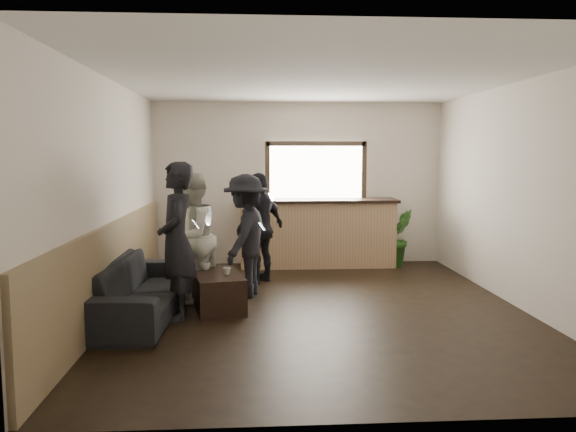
{
  "coord_description": "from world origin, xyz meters",
  "views": [
    {
      "loc": [
        -0.81,
        -6.75,
        1.9
      ],
      "look_at": [
        -0.35,
        0.4,
        1.12
      ],
      "focal_mm": 35.0,
      "sensor_mm": 36.0,
      "label": 1
    }
  ],
  "objects": [
    {
      "name": "person_a",
      "position": [
        -1.68,
        -0.28,
        0.91
      ],
      "size": [
        0.54,
        0.73,
        1.82
      ],
      "rotation": [
        0.0,
        0.0,
        -1.4
      ],
      "color": "black",
      "rests_on": "ground"
    },
    {
      "name": "coffee_table",
      "position": [
        -1.24,
        0.1,
        0.22
      ],
      "size": [
        0.75,
        1.09,
        0.44
      ],
      "primitive_type": "cube",
      "rotation": [
        0.0,
        0.0,
        0.21
      ],
      "color": "black",
      "rests_on": "ground"
    },
    {
      "name": "person_c",
      "position": [
        -0.9,
        0.7,
        0.82
      ],
      "size": [
        0.91,
        1.2,
        1.65
      ],
      "rotation": [
        0.0,
        0.0,
        -1.88
      ],
      "color": "black",
      "rests_on": "ground"
    },
    {
      "name": "potted_plant",
      "position": [
        1.67,
        2.61,
        0.49
      ],
      "size": [
        0.63,
        0.56,
        0.98
      ],
      "primitive_type": "imported",
      "rotation": [
        0.0,
        0.0,
        0.26
      ],
      "color": "#2D6623",
      "rests_on": "ground"
    },
    {
      "name": "cup_b",
      "position": [
        -1.12,
        0.01,
        0.49
      ],
      "size": [
        0.1,
        0.1,
        0.09
      ],
      "primitive_type": "imported",
      "rotation": [
        0.0,
        0.0,
        6.27
      ],
      "color": "silver",
      "rests_on": "coffee_table"
    },
    {
      "name": "person_d",
      "position": [
        -0.69,
        1.52,
        0.82
      ],
      "size": [
        0.94,
        0.98,
        1.64
      ],
      "rotation": [
        0.0,
        0.0,
        -2.3
      ],
      "color": "black",
      "rests_on": "ground"
    },
    {
      "name": "room_shell",
      "position": [
        -0.74,
        0.0,
        1.47
      ],
      "size": [
        5.01,
        6.01,
        2.8
      ],
      "color": "silver",
      "rests_on": "ground"
    },
    {
      "name": "ground",
      "position": [
        0.0,
        0.0,
        0.0
      ],
      "size": [
        5.0,
        6.0,
        0.01
      ],
      "primitive_type": "cube",
      "color": "black"
    },
    {
      "name": "bar_counter",
      "position": [
        0.3,
        2.7,
        0.64
      ],
      "size": [
        2.7,
        0.68,
        2.13
      ],
      "color": "tan",
      "rests_on": "ground"
    },
    {
      "name": "person_b",
      "position": [
        -1.59,
        0.44,
        0.84
      ],
      "size": [
        0.91,
        1.01,
        1.69
      ],
      "rotation": [
        0.0,
        0.0,
        -1.98
      ],
      "color": "beige",
      "rests_on": "ground"
    },
    {
      "name": "sofa",
      "position": [
        -2.15,
        -0.2,
        0.34
      ],
      "size": [
        1.04,
        2.36,
        0.68
      ],
      "primitive_type": "imported",
      "rotation": [
        0.0,
        0.0,
        1.51
      ],
      "color": "black",
      "rests_on": "ground"
    },
    {
      "name": "cup_a",
      "position": [
        -1.41,
        0.29,
        0.49
      ],
      "size": [
        0.15,
        0.15,
        0.1
      ],
      "primitive_type": "imported",
      "rotation": [
        0.0,
        0.0,
        1.75
      ],
      "color": "silver",
      "rests_on": "coffee_table"
    }
  ]
}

